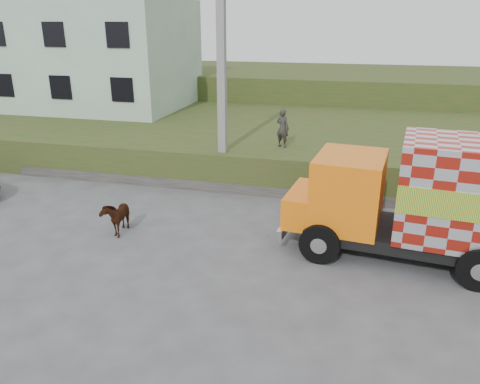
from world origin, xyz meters
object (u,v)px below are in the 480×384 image
(utility_pole, at_px, (222,85))
(cargo_truck, at_px, (449,202))
(cow, at_px, (117,216))
(pedestrian, at_px, (283,128))

(utility_pole, relative_size, cargo_truck, 0.99)
(utility_pole, height_order, cow, utility_pole)
(utility_pole, bearing_deg, cargo_truck, -30.31)
(cargo_truck, xyz_separation_m, pedestrian, (-5.47, 5.77, 0.47))
(cargo_truck, distance_m, pedestrian, 7.97)
(cargo_truck, height_order, cow, cargo_truck)
(cow, distance_m, pedestrian, 7.70)
(utility_pole, xyz_separation_m, pedestrian, (2.14, 1.32, -1.80))
(utility_pole, relative_size, cow, 5.96)
(cargo_truck, xyz_separation_m, cow, (-9.70, -0.44, -1.24))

